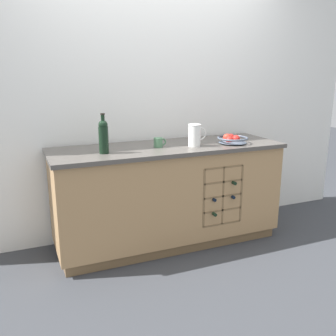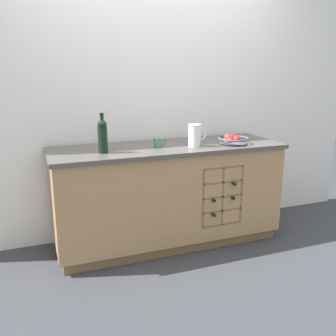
% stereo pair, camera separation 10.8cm
% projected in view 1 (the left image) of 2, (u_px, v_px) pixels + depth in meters
% --- Properties ---
extents(ground_plane, '(14.00, 14.00, 0.00)m').
position_uv_depth(ground_plane, '(168.00, 241.00, 3.44)').
color(ground_plane, '#383A3F').
extents(back_wall, '(4.40, 0.06, 2.55)m').
position_uv_depth(back_wall, '(152.00, 98.00, 3.45)').
color(back_wall, white).
rests_on(back_wall, ground_plane).
extents(kitchen_island, '(2.01, 0.67, 0.89)m').
position_uv_depth(kitchen_island, '(169.00, 194.00, 3.32)').
color(kitchen_island, brown).
rests_on(kitchen_island, ground_plane).
extents(fruit_bowl, '(0.27, 0.27, 0.08)m').
position_uv_depth(fruit_bowl, '(232.00, 139.00, 3.31)').
color(fruit_bowl, '#4C5666').
rests_on(fruit_bowl, kitchen_island).
extents(white_pitcher, '(0.17, 0.11, 0.19)m').
position_uv_depth(white_pitcher, '(195.00, 135.00, 3.17)').
color(white_pitcher, white).
rests_on(white_pitcher, kitchen_island).
extents(ceramic_mug, '(0.11, 0.07, 0.08)m').
position_uv_depth(ceramic_mug, '(159.00, 142.00, 3.14)').
color(ceramic_mug, '#4C7A56').
rests_on(ceramic_mug, kitchen_island).
extents(standing_wine_bottle, '(0.08, 0.08, 0.31)m').
position_uv_depth(standing_wine_bottle, '(103.00, 136.00, 2.89)').
color(standing_wine_bottle, black).
rests_on(standing_wine_bottle, kitchen_island).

